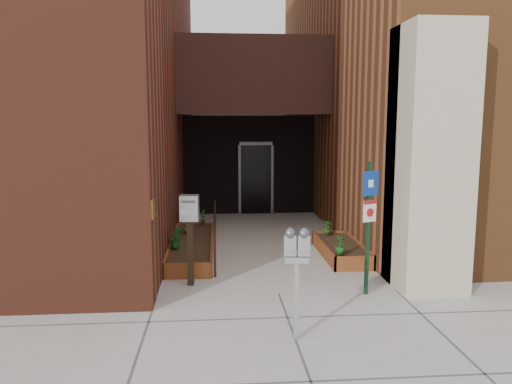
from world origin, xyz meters
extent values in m
plane|color=#9E9991|center=(0.00, 0.00, 0.00)|extent=(80.00, 80.00, 0.00)
cube|color=maroon|center=(-6.00, 6.70, 5.00)|extent=(8.00, 14.60, 10.00)
cube|color=brown|center=(6.00, 7.15, 5.00)|extent=(8.00, 13.70, 10.00)
cube|color=#B9AF8E|center=(2.55, 0.20, 2.20)|extent=(1.10, 1.20, 4.40)
cube|color=black|center=(0.00, 6.00, 4.00)|extent=(4.20, 2.00, 2.00)
cube|color=black|center=(0.00, 7.40, 1.50)|extent=(4.00, 0.30, 3.00)
cube|color=black|center=(0.20, 7.22, 1.05)|extent=(0.90, 0.06, 2.10)
cube|color=#B79338|center=(-1.99, -0.20, 1.50)|extent=(0.04, 0.30, 0.30)
cube|color=brown|center=(-1.55, 0.92, 0.15)|extent=(0.90, 0.04, 0.30)
cube|color=brown|center=(-1.55, 4.48, 0.15)|extent=(0.90, 0.04, 0.30)
cube|color=brown|center=(-1.98, 2.70, 0.15)|extent=(0.04, 3.60, 0.30)
cube|color=brown|center=(-1.12, 2.70, 0.15)|extent=(0.04, 3.60, 0.30)
cube|color=black|center=(-1.55, 2.70, 0.13)|extent=(0.82, 3.52, 0.26)
cube|color=brown|center=(1.60, 1.12, 0.15)|extent=(0.80, 0.04, 0.30)
cube|color=brown|center=(1.60, 3.28, 0.15)|extent=(0.80, 0.04, 0.30)
cube|color=brown|center=(1.22, 2.20, 0.15)|extent=(0.04, 2.20, 0.30)
cube|color=brown|center=(1.98, 2.20, 0.15)|extent=(0.04, 2.20, 0.30)
cube|color=black|center=(1.60, 2.20, 0.13)|extent=(0.72, 2.12, 0.26)
cylinder|color=black|center=(-1.05, 1.00, 0.45)|extent=(0.04, 0.04, 0.90)
cylinder|color=black|center=(-1.05, 4.30, 0.45)|extent=(0.04, 0.04, 0.90)
cylinder|color=black|center=(-1.05, 2.65, 0.88)|extent=(0.04, 3.30, 0.04)
cube|color=#A4A4A7|center=(0.01, -1.71, 0.52)|extent=(0.07, 0.07, 1.04)
cube|color=#A4A4A7|center=(0.01, -1.71, 1.08)|extent=(0.32, 0.15, 0.08)
cube|color=#A4A4A7|center=(-0.08, -1.71, 1.27)|extent=(0.16, 0.12, 0.27)
sphere|color=#59595B|center=(-0.08, -1.71, 1.42)|extent=(0.15, 0.15, 0.15)
cube|color=white|center=(-0.08, -1.76, 1.29)|extent=(0.09, 0.02, 0.05)
cube|color=#B21414|center=(-0.08, -1.76, 1.20)|extent=(0.09, 0.02, 0.03)
cube|color=#A4A4A7|center=(0.10, -1.72, 1.27)|extent=(0.16, 0.12, 0.27)
sphere|color=#59595B|center=(0.10, -1.72, 1.42)|extent=(0.15, 0.15, 0.15)
cube|color=white|center=(0.09, -1.78, 1.29)|extent=(0.09, 0.02, 0.05)
cube|color=#B21414|center=(0.09, -1.78, 1.20)|extent=(0.09, 0.02, 0.03)
cube|color=#12331D|center=(1.43, -0.12, 1.10)|extent=(0.07, 0.07, 2.20)
cube|color=navy|center=(1.45, -0.14, 1.85)|extent=(0.29, 0.13, 0.40)
cube|color=white|center=(1.45, -0.15, 1.85)|extent=(0.10, 0.05, 0.12)
cube|color=white|center=(1.45, -0.14, 1.40)|extent=(0.24, 0.11, 0.35)
cube|color=#B21414|center=(1.45, -0.15, 1.55)|extent=(0.24, 0.11, 0.06)
cylinder|color=#B21414|center=(1.45, -0.16, 1.38)|extent=(0.13, 0.06, 0.14)
cube|color=black|center=(-1.47, 0.59, 0.58)|extent=(0.11, 0.11, 1.16)
cube|color=#BABABC|center=(-1.47, 0.59, 1.37)|extent=(0.33, 0.26, 0.44)
cube|color=#59595B|center=(-1.48, 0.47, 1.49)|extent=(0.23, 0.03, 0.04)
cube|color=white|center=(-1.48, 0.47, 1.31)|extent=(0.25, 0.03, 0.11)
imported|color=#17501C|center=(-1.85, 2.07, 0.48)|extent=(0.37, 0.37, 0.35)
imported|color=#1A5C1F|center=(-1.85, 2.34, 0.47)|extent=(0.24, 0.24, 0.35)
imported|color=#20621C|center=(-1.70, 3.45, 0.47)|extent=(0.24, 0.24, 0.35)
imported|color=#224E16|center=(-1.35, 4.30, 0.49)|extent=(0.25, 0.25, 0.39)
imported|color=#194E16|center=(1.35, 1.30, 0.48)|extent=(0.28, 0.28, 0.36)
imported|color=#275E1A|center=(1.48, 2.93, 0.46)|extent=(0.21, 0.21, 0.32)
imported|color=#2A5B1A|center=(1.50, 3.10, 0.45)|extent=(0.36, 0.36, 0.30)
camera|label=1|loc=(-1.01, -7.86, 2.85)|focal=35.00mm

